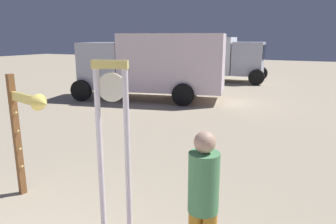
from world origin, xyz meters
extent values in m
cylinder|color=white|center=(0.56, 2.01, 1.15)|extent=(0.07, 0.07, 2.30)
cylinder|color=white|center=(0.89, 2.12, 1.15)|extent=(0.07, 0.07, 2.30)
cube|color=#F5DB6F|center=(0.73, 2.06, 2.35)|extent=(0.44, 0.21, 0.10)
cylinder|color=#EBE8D0|center=(0.72, 2.09, 2.07)|extent=(0.34, 0.15, 0.35)
cube|color=black|center=(0.71, 2.12, 2.07)|extent=(0.05, 0.03, 0.08)
cube|color=black|center=(0.71, 2.12, 2.07)|extent=(0.10, 0.04, 0.11)
cube|color=brown|center=(-1.54, 2.49, 1.04)|extent=(0.12, 0.12, 2.09)
cube|color=#FFE167|center=(-1.08, 2.36, 1.74)|extent=(0.83, 0.28, 0.14)
cone|color=#FFE167|center=(-0.58, 2.22, 1.74)|extent=(0.28, 0.30, 0.25)
sphere|color=#FFEA81|center=(-1.46, 2.46, 0.52)|extent=(0.04, 0.04, 0.04)
sphere|color=#FCF084|center=(-1.46, 2.46, 0.84)|extent=(0.04, 0.04, 0.04)
sphere|color=#F4DF80|center=(-1.46, 2.46, 1.15)|extent=(0.04, 0.04, 0.04)
sphere|color=#FBEA85|center=(-1.46, 2.46, 1.46)|extent=(0.04, 0.04, 0.04)
sphere|color=#EFE183|center=(-1.46, 2.46, 1.77)|extent=(0.04, 0.04, 0.04)
cylinder|color=#52935F|center=(1.94, 1.95, 1.16)|extent=(0.33, 0.33, 0.66)
sphere|color=tan|center=(1.94, 1.95, 1.61)|extent=(0.23, 0.23, 0.23)
cube|color=white|center=(-2.71, 11.40, 1.64)|extent=(4.72, 3.13, 2.38)
cube|color=silver|center=(-5.75, 10.73, 1.46)|extent=(2.22, 2.48, 2.01)
cube|color=black|center=(-6.64, 10.53, 1.86)|extent=(0.42, 1.77, 0.88)
cylinder|color=black|center=(-6.65, 11.71, 0.45)|extent=(0.93, 0.44, 0.90)
cylinder|color=black|center=(-6.16, 9.46, 0.45)|extent=(0.93, 0.44, 0.90)
cylinder|color=black|center=(-2.30, 12.66, 0.45)|extent=(0.93, 0.44, 0.90)
cylinder|color=black|center=(-1.81, 10.42, 0.45)|extent=(0.93, 0.44, 0.90)
cube|color=white|center=(-3.91, 18.33, 1.58)|extent=(4.32, 2.47, 2.26)
cube|color=silver|center=(-0.89, 18.53, 1.44)|extent=(1.89, 2.20, 1.97)
cube|color=black|center=(-0.01, 18.59, 1.83)|extent=(0.15, 1.75, 0.87)
cylinder|color=black|center=(-0.17, 17.46, 0.45)|extent=(0.91, 0.31, 0.90)
cylinder|color=black|center=(-0.32, 19.69, 0.45)|extent=(0.91, 0.31, 0.90)
cylinder|color=black|center=(-4.45, 17.17, 0.45)|extent=(0.91, 0.31, 0.90)
cylinder|color=black|center=(-4.60, 19.40, 0.45)|extent=(0.91, 0.31, 0.90)
camera|label=1|loc=(2.90, -0.95, 2.64)|focal=33.39mm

